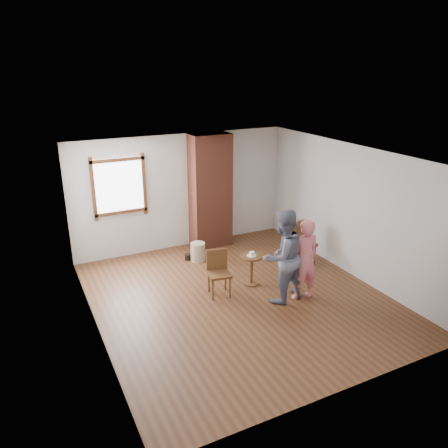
{
  "coord_description": "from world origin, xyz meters",
  "views": [
    {
      "loc": [
        -3.35,
        -6.19,
        4.03
      ],
      "look_at": [
        0.11,
        0.8,
        1.15
      ],
      "focal_mm": 35.0,
      "sensor_mm": 36.0,
      "label": 1
    }
  ],
  "objects_px": {
    "dining_chair_right": "(301,241)",
    "person_pink": "(304,260)",
    "man": "(282,256)",
    "side_table": "(251,265)",
    "dining_chair_left": "(218,270)",
    "stoneware_crock": "(198,252)"
  },
  "relations": [
    {
      "from": "stoneware_crock",
      "to": "dining_chair_left",
      "type": "distance_m",
      "value": 1.53
    },
    {
      "from": "dining_chair_right",
      "to": "man",
      "type": "distance_m",
      "value": 1.67
    },
    {
      "from": "stoneware_crock",
      "to": "side_table",
      "type": "xyz_separation_m",
      "value": [
        0.5,
        -1.45,
        0.2
      ]
    },
    {
      "from": "dining_chair_right",
      "to": "stoneware_crock",
      "type": "bearing_deg",
      "value": 135.48
    },
    {
      "from": "stoneware_crock",
      "to": "side_table",
      "type": "bearing_deg",
      "value": -70.89
    },
    {
      "from": "dining_chair_left",
      "to": "man",
      "type": "relative_size",
      "value": 0.49
    },
    {
      "from": "side_table",
      "to": "dining_chair_left",
      "type": "bearing_deg",
      "value": -176.98
    },
    {
      "from": "side_table",
      "to": "person_pink",
      "type": "height_order",
      "value": "person_pink"
    },
    {
      "from": "stoneware_crock",
      "to": "person_pink",
      "type": "bearing_deg",
      "value": -65.21
    },
    {
      "from": "person_pink",
      "to": "dining_chair_left",
      "type": "bearing_deg",
      "value": -26.09
    },
    {
      "from": "person_pink",
      "to": "man",
      "type": "bearing_deg",
      "value": -9.17
    },
    {
      "from": "dining_chair_right",
      "to": "side_table",
      "type": "distance_m",
      "value": 1.44
    },
    {
      "from": "man",
      "to": "dining_chair_left",
      "type": "bearing_deg",
      "value": -47.9
    },
    {
      "from": "side_table",
      "to": "man",
      "type": "height_order",
      "value": "man"
    },
    {
      "from": "stoneware_crock",
      "to": "dining_chair_left",
      "type": "xyz_separation_m",
      "value": [
        -0.22,
        -1.48,
        0.27
      ]
    },
    {
      "from": "dining_chair_right",
      "to": "man",
      "type": "xyz_separation_m",
      "value": [
        -1.21,
        -1.1,
        0.34
      ]
    },
    {
      "from": "man",
      "to": "person_pink",
      "type": "bearing_deg",
      "value": 154.78
    },
    {
      "from": "stoneware_crock",
      "to": "man",
      "type": "height_order",
      "value": "man"
    },
    {
      "from": "stoneware_crock",
      "to": "dining_chair_right",
      "type": "height_order",
      "value": "dining_chair_right"
    },
    {
      "from": "dining_chair_right",
      "to": "person_pink",
      "type": "bearing_deg",
      "value": -138.8
    },
    {
      "from": "dining_chair_right",
      "to": "person_pink",
      "type": "distance_m",
      "value": 1.48
    },
    {
      "from": "stoneware_crock",
      "to": "man",
      "type": "bearing_deg",
      "value": -72.76
    }
  ]
}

